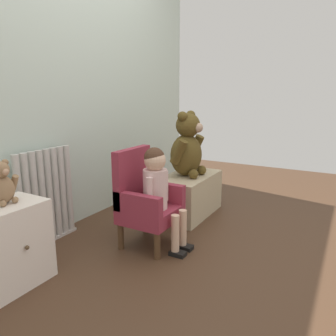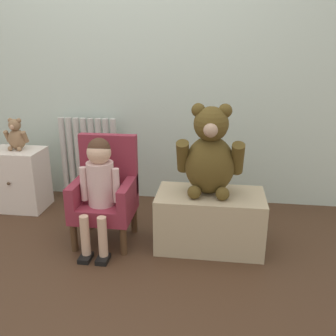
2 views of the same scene
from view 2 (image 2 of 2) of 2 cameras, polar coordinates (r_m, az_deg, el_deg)
name	(u,v)px [view 2 (image 2 of 2)]	position (r m, az deg, el deg)	size (l,w,h in m)	color
ground_plane	(90,276)	(2.28, -11.73, -15.80)	(6.00, 6.00, 0.00)	#462E1D
back_wall	(132,52)	(3.05, -5.54, 17.20)	(3.80, 0.05, 2.40)	silver
radiator	(89,160)	(3.18, -11.89, 1.24)	(0.50, 0.05, 0.69)	beige
small_dresser	(20,179)	(3.19, -21.68, -1.61)	(0.40, 0.32, 0.48)	silver
child_armchair	(106,192)	(2.51, -9.48, -3.66)	(0.39, 0.37, 0.70)	maroon
child_figure	(99,179)	(2.36, -10.43, -1.61)	(0.25, 0.35, 0.72)	beige
low_bench	(210,220)	(2.45, 6.36, -7.90)	(0.68, 0.37, 0.37)	tan
large_teddy_bear	(210,155)	(2.31, 6.42, 1.94)	(0.41, 0.29, 0.57)	#52401A
small_teddy_bear	(16,136)	(3.10, -22.12, 4.56)	(0.18, 0.13, 0.24)	#8E6B4A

